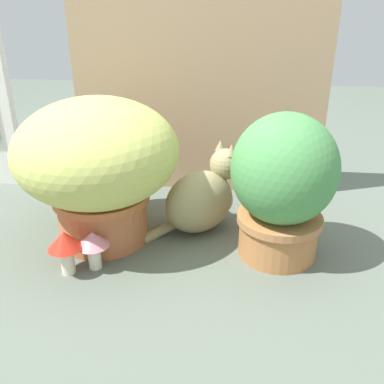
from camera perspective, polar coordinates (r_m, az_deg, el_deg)
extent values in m
plane|color=#586357|center=(1.38, -2.94, -8.19)|extent=(6.00, 6.00, 0.00)
cube|color=tan|center=(1.70, 0.86, 16.30)|extent=(1.01, 0.03, 1.00)
cylinder|color=#B6653E|center=(1.45, -11.95, -3.18)|extent=(0.29, 0.29, 0.17)
cylinder|color=#B8643A|center=(1.41, -12.21, -0.54)|extent=(0.32, 0.32, 0.02)
ellipsoid|color=#BDC362|center=(1.36, -12.79, 5.39)|extent=(0.52, 0.52, 0.34)
cylinder|color=#B17140|center=(1.37, 11.58, -5.65)|extent=(0.25, 0.25, 0.14)
cylinder|color=#AD7345|center=(1.34, 11.79, -3.50)|extent=(0.27, 0.27, 0.02)
ellipsoid|color=#4A8E4C|center=(1.27, 12.42, 3.04)|extent=(0.32, 0.32, 0.34)
ellipsoid|color=#998C62|center=(1.46, 1.03, -1.34)|extent=(0.31, 0.30, 0.22)
ellipsoid|color=beige|center=(1.51, 4.00, -0.77)|extent=(0.12, 0.12, 0.11)
sphere|color=#998C62|center=(1.47, 4.54, 3.80)|extent=(0.16, 0.16, 0.11)
cone|color=#998C62|center=(1.47, 3.87, 6.37)|extent=(0.05, 0.05, 0.04)
cone|color=#998C62|center=(1.43, 5.40, 5.73)|extent=(0.05, 0.05, 0.04)
cylinder|color=#998C62|center=(1.47, -3.68, -4.98)|extent=(0.16, 0.15, 0.07)
cylinder|color=#ECE6C6|center=(1.32, -13.09, -8.52)|extent=(0.04, 0.04, 0.08)
cone|color=pink|center=(1.29, -13.36, -6.19)|extent=(0.10, 0.10, 0.04)
cylinder|color=beige|center=(1.32, -16.56, -8.89)|extent=(0.04, 0.04, 0.09)
cone|color=red|center=(1.28, -16.95, -6.24)|extent=(0.10, 0.10, 0.05)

